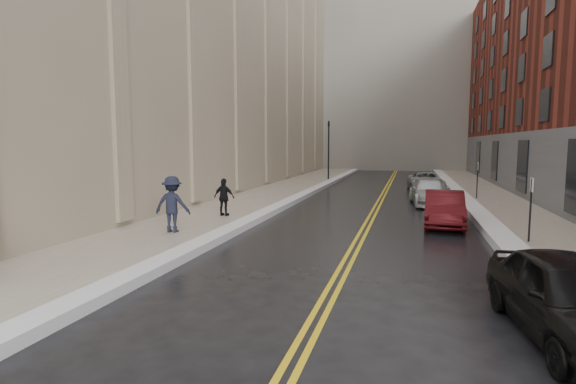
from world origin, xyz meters
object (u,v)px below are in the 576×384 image
Objects in this scene: car_silver_near at (430,192)px; pedestrian_b at (172,204)px; car_black at (571,298)px; pedestrian_c at (224,197)px; car_maroon at (444,209)px; car_silver_far at (426,182)px.

car_silver_near is 2.36× the size of pedestrian_b.
car_black is 2.62× the size of pedestrian_c.
pedestrian_c is (0.34, 3.83, -0.18)m from pedestrian_b.
car_maroon is 9.24m from pedestrian_c.
pedestrian_c is (-8.89, -14.60, 0.32)m from car_silver_far.
car_silver_near is at bearing 87.58° from car_black.
car_black reaches higher than car_silver_near.
pedestrian_b reaches higher than pedestrian_c.
car_maroon reaches higher than car_silver_near.
car_silver_far is 2.88× the size of pedestrian_c.
car_black is 24.40m from car_silver_far.
car_maroon is (-1.29, 10.63, -0.03)m from car_black.
pedestrian_b reaches higher than car_maroon.
car_black is 12.36m from pedestrian_b.
car_maroon is 2.59× the size of pedestrian_c.
car_maroon is at bearing 89.18° from car_black.
car_maroon is 2.12× the size of pedestrian_b.
car_silver_near is at bearing -95.63° from car_silver_far.
car_maroon reaches higher than car_silver_far.
car_silver_far is 17.10m from pedestrian_c.
pedestrian_b reaches higher than car_black.
car_silver_near is (-0.31, 6.46, -0.02)m from car_maroon.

